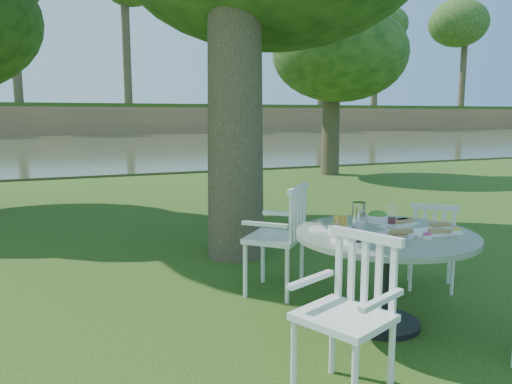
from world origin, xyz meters
The scene contains 8 objects.
ground centered at (0.00, 0.00, 0.00)m, with size 140.00×140.00×0.00m, color #1A370B.
table centered at (0.45, -1.21, 0.57)m, with size 1.32×1.32×0.72m.
chair_ne centered at (1.33, -0.74, 0.47)m, with size 0.55×0.55×0.80m.
chair_nw centered at (0.07, -0.30, 0.57)m, with size 0.67×0.67×0.97m.
chair_sw centered at (-0.28, -1.88, 0.54)m, with size 0.58×0.60×0.92m.
tableware centered at (0.39, -1.15, 0.76)m, with size 1.12×0.76×0.21m.
river centered at (0.00, 23.00, 0.00)m, with size 100.00×28.00×0.12m, color #353B23.
far_bank centered at (0.28, 41.12, 7.25)m, with size 100.00×18.00×15.20m.
Camera 1 is at (-1.82, -4.14, 1.58)m, focal length 35.00 mm.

